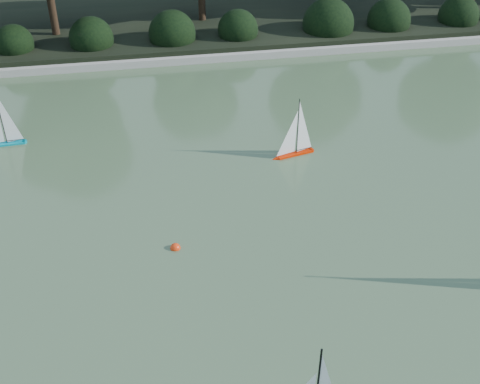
% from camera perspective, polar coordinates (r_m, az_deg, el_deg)
% --- Properties ---
extents(ground, '(80.00, 80.00, 0.00)m').
position_cam_1_polar(ground, '(7.93, 0.44, -12.07)').
color(ground, '#385331').
rests_on(ground, ground).
extents(pond_coping, '(40.00, 0.35, 0.18)m').
position_cam_1_polar(pond_coping, '(15.51, -6.09, 12.37)').
color(pond_coping, gray).
rests_on(pond_coping, ground).
extents(far_bank, '(40.00, 8.00, 0.30)m').
position_cam_1_polar(far_bank, '(19.27, -7.31, 16.75)').
color(far_bank, black).
rests_on(far_bank, ground).
extents(shrub_hedge, '(29.10, 1.10, 1.10)m').
position_cam_1_polar(shrub_hedge, '(16.23, -6.49, 14.67)').
color(shrub_hedge, black).
rests_on(shrub_hedge, ground).
extents(sailboat_orange, '(0.88, 0.33, 1.20)m').
position_cam_1_polar(sailboat_orange, '(11.25, 4.97, 4.33)').
color(sailboat_orange, red).
rests_on(sailboat_orange, ground).
extents(sailboat_teal, '(0.89, 0.19, 1.21)m').
position_cam_1_polar(sailboat_teal, '(12.44, -21.80, 4.92)').
color(sailboat_teal, '#028493').
rests_on(sailboat_teal, ground).
extents(race_buoy, '(0.16, 0.16, 0.16)m').
position_cam_1_polar(race_buoy, '(9.08, -6.15, -5.31)').
color(race_buoy, red).
rests_on(race_buoy, ground).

